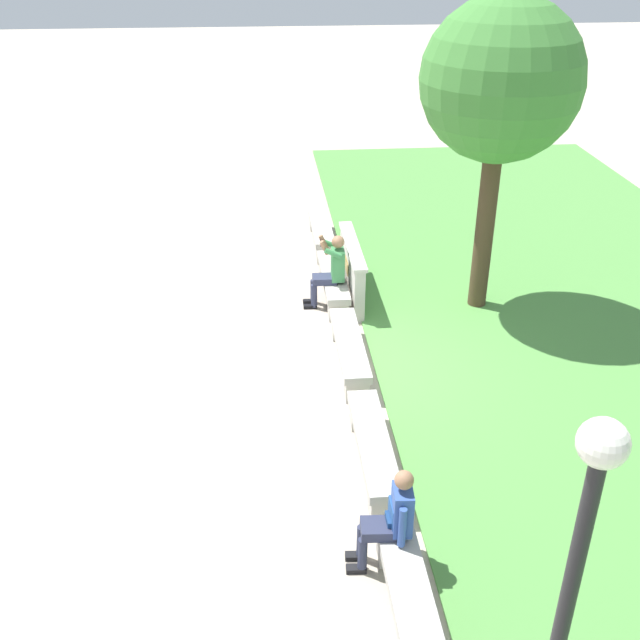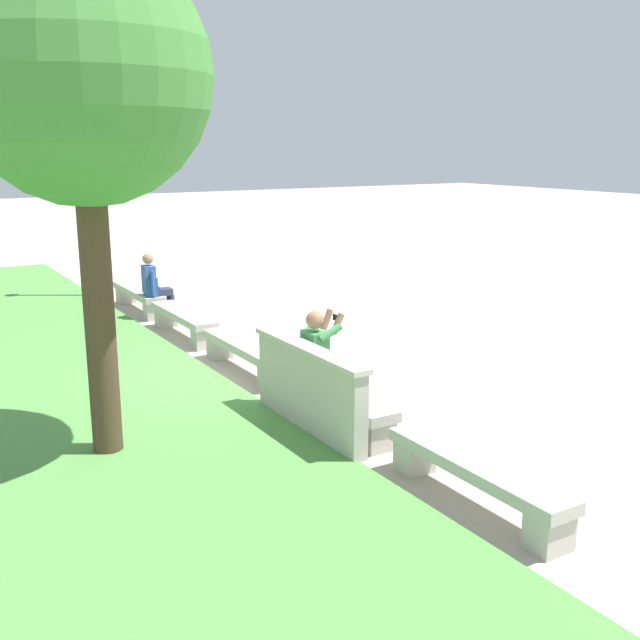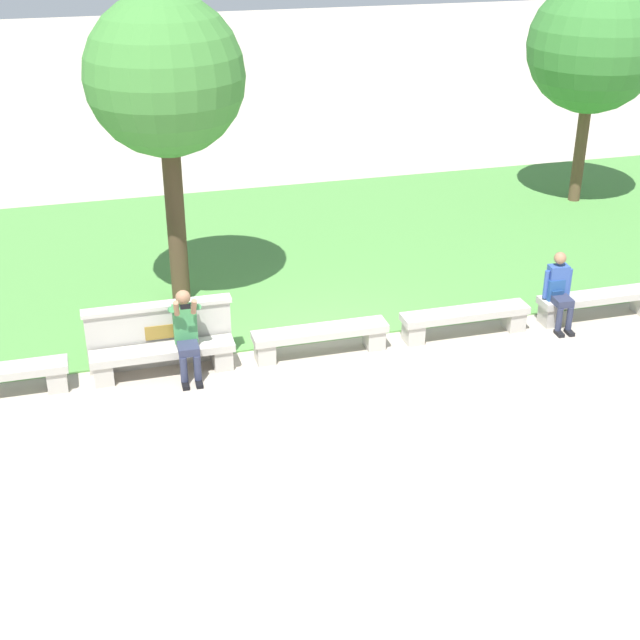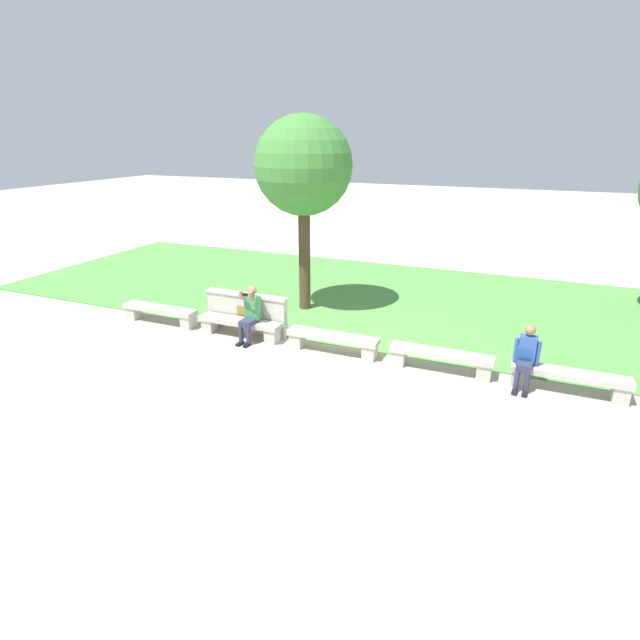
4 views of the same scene
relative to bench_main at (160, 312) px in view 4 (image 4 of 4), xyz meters
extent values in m
plane|color=#B2A593|center=(4.85, 0.00, -0.30)|extent=(80.00, 80.00, 0.00)
cube|color=#518E42|center=(4.85, 4.38, -0.29)|extent=(23.82, 8.00, 0.03)
cube|color=#B7B2A8|center=(0.00, 0.00, 0.09)|extent=(2.12, 0.40, 0.12)
cube|color=#B7B2A8|center=(-0.88, 0.00, -0.14)|extent=(0.28, 0.34, 0.33)
cube|color=#B7B2A8|center=(0.88, 0.00, -0.14)|extent=(0.28, 0.34, 0.33)
cube|color=#B7B2A8|center=(2.42, 0.00, 0.09)|extent=(2.12, 0.40, 0.12)
cube|color=#B7B2A8|center=(1.54, 0.00, -0.14)|extent=(0.28, 0.34, 0.33)
cube|color=#B7B2A8|center=(3.30, 0.00, -0.14)|extent=(0.28, 0.34, 0.33)
cube|color=#B7B2A8|center=(4.85, 0.00, 0.09)|extent=(2.12, 0.40, 0.12)
cube|color=#B7B2A8|center=(3.96, 0.00, -0.14)|extent=(0.28, 0.34, 0.33)
cube|color=#B7B2A8|center=(5.73, 0.00, -0.14)|extent=(0.28, 0.34, 0.33)
cube|color=#B7B2A8|center=(7.27, 0.00, 0.09)|extent=(2.12, 0.40, 0.12)
cube|color=#B7B2A8|center=(6.39, 0.00, -0.14)|extent=(0.28, 0.34, 0.33)
cube|color=#B7B2A8|center=(8.15, 0.00, -0.14)|extent=(0.28, 0.34, 0.33)
cube|color=#B7B2A8|center=(9.69, 0.00, 0.09)|extent=(2.12, 0.40, 0.12)
cube|color=#B7B2A8|center=(8.81, 0.00, -0.14)|extent=(0.28, 0.34, 0.33)
cube|color=#B7B2A8|center=(10.57, 0.00, -0.14)|extent=(0.28, 0.34, 0.33)
cube|color=#B7B2A8|center=(2.42, 0.34, 0.17)|extent=(2.16, 0.18, 0.95)
cube|color=beige|center=(2.42, 0.34, 0.68)|extent=(2.22, 0.24, 0.06)
cube|color=olive|center=(2.42, 0.24, 0.28)|extent=(0.44, 0.02, 0.22)
cube|color=black|center=(2.68, -0.45, -0.27)|extent=(0.10, 0.24, 0.06)
cylinder|color=#2D334C|center=(2.68, -0.38, -0.06)|extent=(0.11, 0.11, 0.42)
cube|color=black|center=(2.88, -0.45, -0.27)|extent=(0.10, 0.24, 0.06)
cylinder|color=#2D334C|center=(2.88, -0.38, -0.06)|extent=(0.11, 0.11, 0.42)
cube|color=#2D334C|center=(2.78, -0.19, 0.21)|extent=(0.31, 0.43, 0.12)
cube|color=#3D894C|center=(2.79, 0.04, 0.49)|extent=(0.34, 0.23, 0.56)
sphere|color=#9E7051|center=(2.79, 0.04, 0.91)|extent=(0.22, 0.22, 0.22)
cylinder|color=#3D894C|center=(2.59, -0.06, 0.78)|extent=(0.10, 0.31, 0.21)
cylinder|color=#9E7051|center=(2.66, -0.20, 0.86)|extent=(0.10, 0.19, 0.27)
cylinder|color=#3D894C|center=(2.97, -0.06, 0.78)|extent=(0.10, 0.31, 0.21)
cylinder|color=#9E7051|center=(2.91, -0.20, 0.86)|extent=(0.10, 0.19, 0.27)
cube|color=black|center=(2.78, -0.26, 0.90)|extent=(0.15, 0.01, 0.08)
cube|color=black|center=(8.77, -0.41, -0.27)|extent=(0.11, 0.23, 0.06)
cylinder|color=#2D334C|center=(8.77, -0.35, -0.06)|extent=(0.10, 0.10, 0.42)
cube|color=black|center=(8.95, -0.42, -0.27)|extent=(0.11, 0.23, 0.06)
cylinder|color=#2D334C|center=(8.95, -0.36, -0.06)|extent=(0.10, 0.10, 0.42)
cube|color=#2D334C|center=(8.87, -0.18, 0.21)|extent=(0.31, 0.42, 0.12)
cube|color=#33519E|center=(8.89, 0.04, 0.47)|extent=(0.33, 0.22, 0.52)
sphere|color=#9E7051|center=(8.89, 0.04, 0.86)|extent=(0.20, 0.20, 0.20)
cylinder|color=#33519E|center=(8.69, 0.03, 0.42)|extent=(0.08, 0.08, 0.48)
cylinder|color=#33519E|center=(9.09, 0.01, 0.42)|extent=(0.08, 0.08, 0.48)
cube|color=#234C8C|center=(8.84, 0.03, 0.33)|extent=(0.28, 0.20, 0.36)
cube|color=navy|center=(8.84, -0.08, 0.25)|extent=(0.20, 0.06, 0.16)
torus|color=black|center=(8.84, 0.03, 0.53)|extent=(0.10, 0.02, 0.10)
cylinder|color=#4C3826|center=(3.01, 2.52, 1.26)|extent=(0.32, 0.32, 3.14)
sphere|color=#428438|center=(3.01, 2.52, 3.60)|extent=(2.55, 2.55, 2.55)
camera|label=1|loc=(14.61, -1.31, 5.84)|focal=42.00mm
camera|label=2|loc=(-4.66, 4.49, 2.95)|focal=42.00mm
camera|label=3|loc=(1.60, -11.79, 6.37)|focal=50.00mm
camera|label=4|loc=(8.63, -9.67, 4.36)|focal=28.00mm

